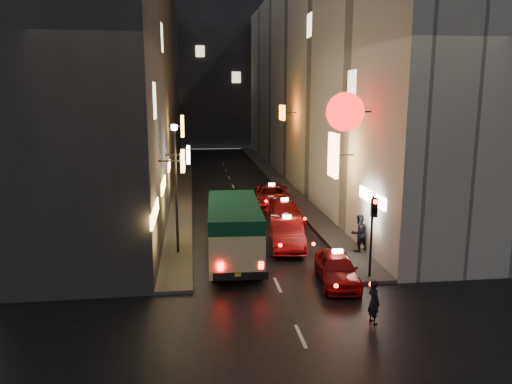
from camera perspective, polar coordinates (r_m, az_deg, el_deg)
name	(u,v)px	position (r m, az deg, el deg)	size (l,w,h in m)	color
building_left	(136,79)	(45.05, -13.50, 12.43)	(7.46, 52.33, 18.00)	#3A3735
building_right	(318,80)	(46.23, 7.13, 12.61)	(8.16, 52.00, 18.00)	beige
building_far	(213,71)	(76.94, -4.91, 13.57)	(30.00, 10.00, 22.00)	#37383D
sidewalk_left	(183,181)	(45.47, -8.29, 1.31)	(1.50, 52.00, 0.15)	#403E3C
sidewalk_right	(276,179)	(46.10, 2.33, 1.55)	(1.50, 52.00, 0.15)	#403E3C
minibus	(234,226)	(23.15, -2.54, -3.88)	(2.60, 6.69, 2.84)	beige
taxi_near	(337,266)	(21.25, 9.25, -8.34)	(2.41, 4.95, 1.69)	maroon
taxi_second	(287,230)	(25.77, 3.55, -4.41)	(2.89, 5.80, 1.94)	maroon
taxi_third	(285,210)	(30.49, 3.29, -2.07)	(2.19, 5.18, 1.81)	maroon
taxi_far	(272,194)	(35.10, 1.80, -0.24)	(2.91, 5.58, 1.87)	maroon
pedestrian_crossing	(374,299)	(17.99, 13.33, -11.82)	(0.58, 0.37, 1.75)	black
pedestrian_sidewalk	(359,231)	(25.05, 11.69, -4.35)	(0.79, 0.49, 2.09)	black
traffic_light	(373,219)	(21.26, 13.25, -3.07)	(0.26, 0.43, 3.50)	black
lamp_post	(176,180)	(24.16, -9.15, 1.31)	(0.28, 0.28, 6.22)	black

